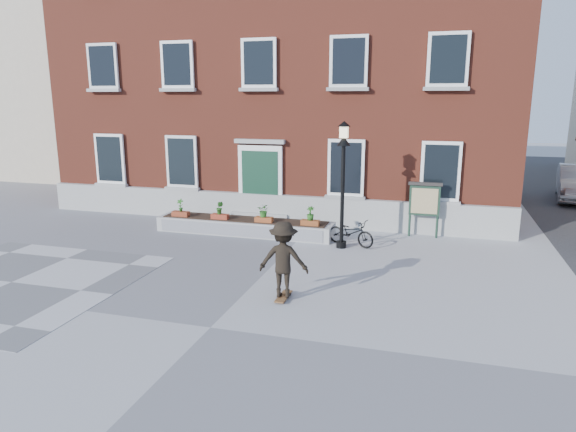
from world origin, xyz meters
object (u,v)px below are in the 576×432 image
(lamp_post, at_px, (343,167))
(notice_board, at_px, (425,200))
(bicycle, at_px, (351,232))
(skateboarder, at_px, (283,259))

(lamp_post, height_order, notice_board, lamp_post)
(notice_board, bearing_deg, bicycle, -141.99)
(bicycle, bearing_deg, notice_board, -31.03)
(lamp_post, relative_size, skateboarder, 2.10)
(bicycle, height_order, skateboarder, skateboarder)
(skateboarder, bearing_deg, lamp_post, 83.35)
(bicycle, distance_m, lamp_post, 2.15)
(notice_board, height_order, skateboarder, notice_board)
(lamp_post, distance_m, notice_board, 3.40)
(bicycle, distance_m, notice_board, 2.88)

